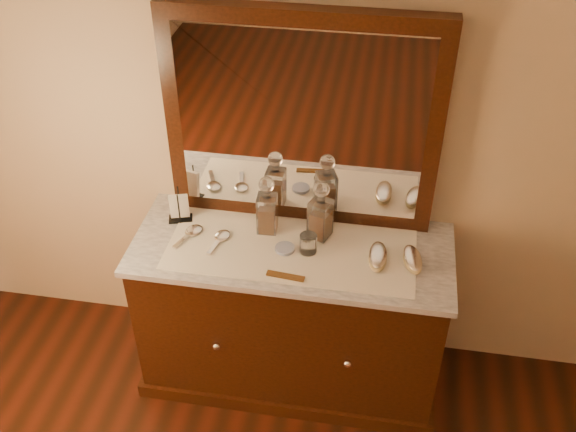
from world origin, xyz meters
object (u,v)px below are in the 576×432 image
object	(u,v)px
comb	(285,276)
decanter_left	(267,210)
mirror_frame	(301,122)
decanter_right	(320,215)
brush_far	(413,259)
brush_near	(378,257)
dresser_cabinet	(291,316)
hand_mirror_outer	(192,232)
napkin_rack	(179,208)
hand_mirror_inner	(221,238)
pin_dish	(285,248)

from	to	relation	value
comb	decanter_left	bearing A→B (deg)	119.60
mirror_frame	decanter_right	size ratio (longest dim) A/B	4.06
brush_far	brush_near	bearing A→B (deg)	-176.88
dresser_cabinet	hand_mirror_outer	size ratio (longest dim) A/B	7.24
napkin_rack	hand_mirror_inner	world-z (taller)	napkin_rack
decanter_right	brush_far	world-z (taller)	decanter_right
mirror_frame	pin_dish	distance (m)	0.56
pin_dish	mirror_frame	bearing A→B (deg)	84.57
hand_mirror_inner	brush_near	bearing A→B (deg)	-2.51
pin_dish	hand_mirror_inner	distance (m)	0.30
hand_mirror_outer	mirror_frame	bearing A→B (deg)	26.69
hand_mirror_outer	hand_mirror_inner	bearing A→B (deg)	-6.03
brush_near	brush_far	distance (m)	0.15
napkin_rack	decanter_right	world-z (taller)	decanter_right
brush_near	brush_far	bearing A→B (deg)	3.12
pin_dish	comb	world-z (taller)	pin_dish
pin_dish	napkin_rack	bearing A→B (deg)	164.89
napkin_rack	decanter_right	distance (m)	0.66
decanter_left	hand_mirror_outer	world-z (taller)	decanter_left
decanter_left	comb	bearing A→B (deg)	-65.73
dresser_cabinet	brush_near	distance (m)	0.61
decanter_right	mirror_frame	bearing A→B (deg)	127.31
decanter_right	brush_near	world-z (taller)	decanter_right
mirror_frame	decanter_right	distance (m)	0.43
pin_dish	decanter_left	bearing A→B (deg)	128.62
comb	decanter_right	xyz separation A→B (m)	(0.11, 0.30, 0.11)
brush_near	hand_mirror_outer	bearing A→B (deg)	176.90
comb	hand_mirror_inner	xyz separation A→B (m)	(-0.33, 0.20, 0.00)
napkin_rack	brush_near	size ratio (longest dim) A/B	0.91
mirror_frame	hand_mirror_outer	xyz separation A→B (m)	(-0.47, -0.23, -0.49)
decanter_left	brush_near	bearing A→B (deg)	-14.73
napkin_rack	brush_near	xyz separation A→B (m)	(0.93, -0.15, -0.04)
decanter_right	decanter_left	bearing A→B (deg)	179.43
mirror_frame	hand_mirror_outer	world-z (taller)	mirror_frame
comb	hand_mirror_outer	size ratio (longest dim) A/B	0.85
comb	pin_dish	bearing A→B (deg)	106.04
mirror_frame	brush_far	world-z (taller)	mirror_frame
napkin_rack	mirror_frame	bearing A→B (deg)	13.66
mirror_frame	decanter_right	bearing A→B (deg)	-52.69
brush_far	comb	bearing A→B (deg)	-161.61
decanter_right	hand_mirror_outer	size ratio (longest dim) A/B	1.53
dresser_cabinet	comb	size ratio (longest dim) A/B	8.53
mirror_frame	napkin_rack	world-z (taller)	mirror_frame
pin_dish	hand_mirror_inner	size ratio (longest dim) A/B	0.47
hand_mirror_outer	dresser_cabinet	bearing A→B (deg)	-1.30
pin_dish	brush_near	size ratio (longest dim) A/B	0.48
pin_dish	brush_far	world-z (taller)	brush_far
dresser_cabinet	brush_far	world-z (taller)	brush_far
dresser_cabinet	brush_near	bearing A→B (deg)	-5.27
napkin_rack	hand_mirror_inner	bearing A→B (deg)	-27.29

